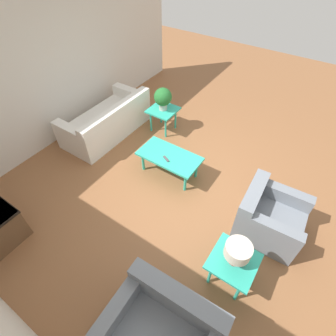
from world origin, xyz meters
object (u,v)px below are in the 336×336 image
table_lamp (238,252)px  armchair (268,217)px  coffee_table (169,157)px  side_table_lamp (233,263)px  sofa (108,122)px  side_table_plant (163,112)px  potted_plant (163,98)px  loveseat (163,333)px

table_lamp → armchair: bearing=-97.7°
coffee_table → side_table_lamp: side_table_lamp is taller
coffee_table → table_lamp: 2.18m
sofa → side_table_plant: (-0.93, -0.77, 0.17)m
coffee_table → potted_plant: potted_plant is taller
sofa → potted_plant: bearing=129.8°
armchair → loveseat: 2.16m
sofa → potted_plant: 1.31m
sofa → table_lamp: 3.90m
side_table_plant → side_table_lamp: same height
side_table_lamp → loveseat: bearing=73.7°
armchair → side_table_lamp: armchair is taller
sofa → side_table_plant: bearing=129.8°
potted_plant → sofa: bearing=39.7°
side_table_plant → table_lamp: size_ratio=1.62×
armchair → side_table_lamp: (0.14, 1.02, 0.14)m
side_table_lamp → potted_plant: bearing=-40.7°
table_lamp → coffee_table: bearing=-34.4°
armchair → side_table_plant: size_ratio=1.63×
table_lamp → side_table_lamp: bearing=45.0°
sofa → side_table_lamp: size_ratio=3.41×
armchair → loveseat: size_ratio=0.77×
coffee_table → side_table_plant: side_table_plant is taller
coffee_table → armchair: bearing=174.3°
armchair → table_lamp: size_ratio=2.65×
armchair → potted_plant: bearing=62.8°
side_table_lamp → potted_plant: 3.50m
sofa → side_table_plant: 1.22m
sofa → armchair: size_ratio=2.09×
sofa → side_table_lamp: 3.88m
side_table_plant → table_lamp: bearing=139.3°
sofa → coffee_table: 1.82m
loveseat → coffee_table: (1.46, -2.30, 0.09)m
armchair → potted_plant: potted_plant is taller
coffee_table → side_table_plant: 1.37m
armchair → coffee_table: (1.91, -0.19, 0.08)m
sofa → armchair: bearing=82.8°
loveseat → potted_plant: size_ratio=2.53×
sofa → side_table_lamp: (-3.57, 1.50, 0.17)m
loveseat → coffee_table: size_ratio=1.09×
side_table_lamp → potted_plant: potted_plant is taller
side_table_lamp → table_lamp: size_ratio=1.62×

